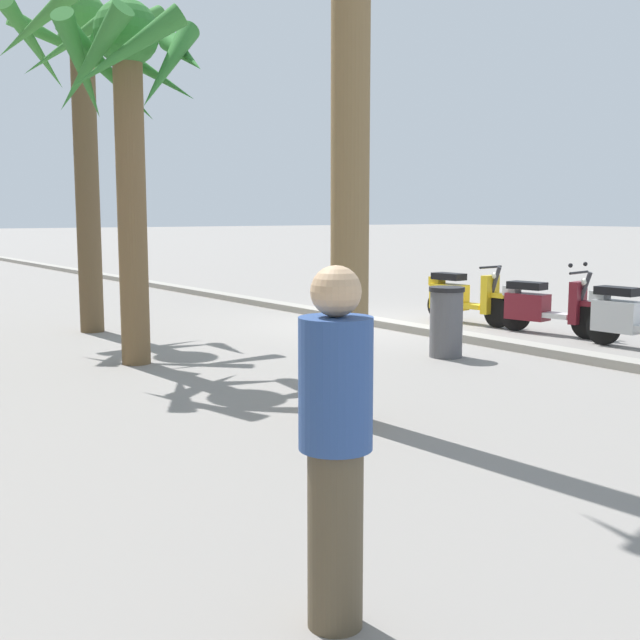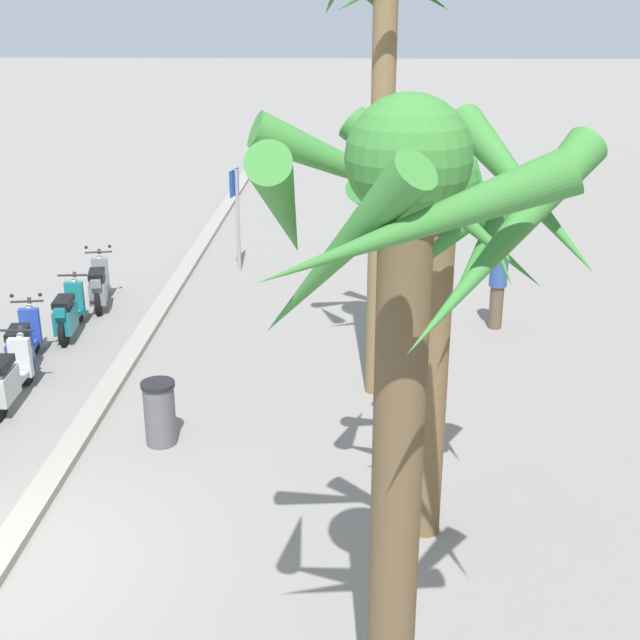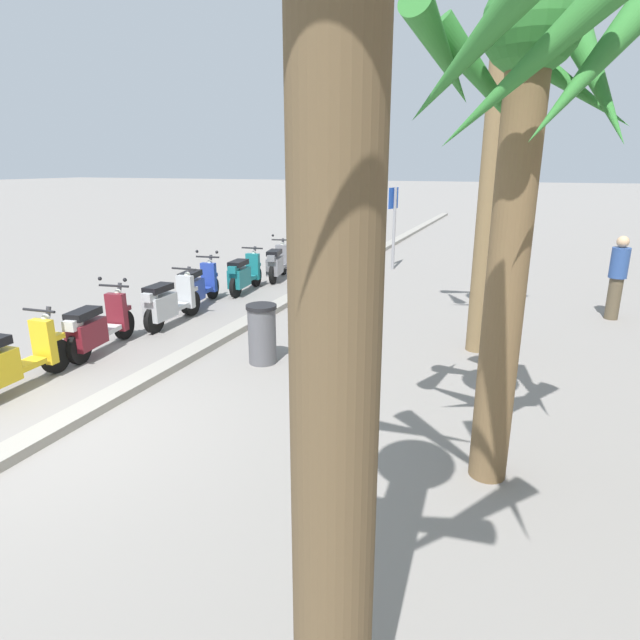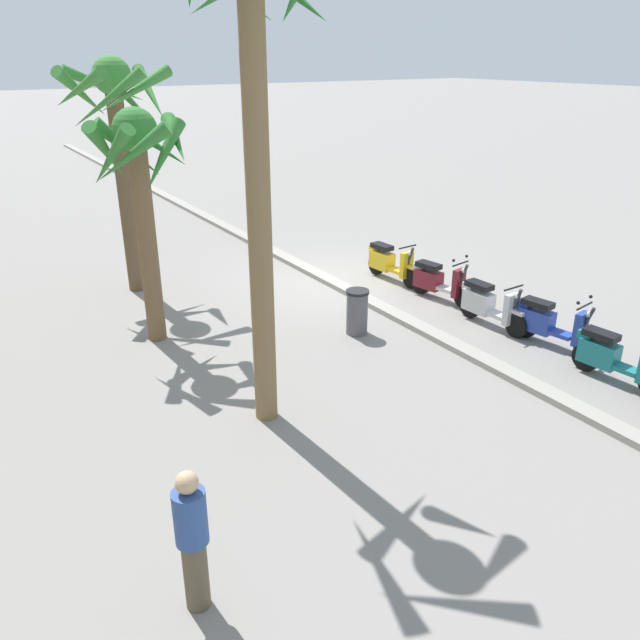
% 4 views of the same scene
% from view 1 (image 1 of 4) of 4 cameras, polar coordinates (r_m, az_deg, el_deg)
% --- Properties ---
extents(ground_plane, '(200.00, 200.00, 0.00)m').
position_cam_1_polar(ground_plane, '(13.96, 4.08, -0.36)').
color(ground_plane, gray).
extents(curb_strip, '(60.00, 0.36, 0.12)m').
position_cam_1_polar(curb_strip, '(13.94, 4.00, -0.13)').
color(curb_strip, gray).
rests_on(curb_strip, ground).
extents(scooter_silver_gap_after_mid, '(1.79, 0.56, 1.04)m').
position_cam_1_polar(scooter_silver_gap_after_mid, '(12.24, 21.47, 0.20)').
color(scooter_silver_gap_after_mid, black).
rests_on(scooter_silver_gap_after_mid, ground).
extents(scooter_maroon_last_in_row, '(1.78, 0.63, 1.17)m').
position_cam_1_polar(scooter_maroon_last_in_row, '(13.35, 15.57, 0.96)').
color(scooter_maroon_last_in_row, black).
rests_on(scooter_maroon_last_in_row, ground).
extents(scooter_yellow_far_back, '(1.83, 0.56, 1.04)m').
position_cam_1_polar(scooter_yellow_far_back, '(14.41, 10.02, 1.64)').
color(scooter_yellow_far_back, black).
rests_on(scooter_yellow_far_back, ground).
extents(palm_tree_mid_walkway, '(2.51, 2.43, 5.36)m').
position_cam_1_polar(palm_tree_mid_walkway, '(13.70, -16.54, 16.08)').
color(palm_tree_mid_walkway, brown).
rests_on(palm_tree_mid_walkway, ground).
extents(palm_tree_near_sign, '(2.09, 2.06, 4.53)m').
position_cam_1_polar(palm_tree_near_sign, '(10.57, -13.41, 15.26)').
color(palm_tree_near_sign, brown).
rests_on(palm_tree_near_sign, ground).
extents(pedestrian_window_shopping, '(0.34, 0.34, 1.70)m').
position_cam_1_polar(pedestrian_window_shopping, '(3.69, 1.12, -8.56)').
color(pedestrian_window_shopping, brown).
rests_on(pedestrian_window_shopping, ground).
extents(litter_bin, '(0.48, 0.48, 0.95)m').
position_cam_1_polar(litter_bin, '(10.90, 8.97, -0.10)').
color(litter_bin, '#56565B').
rests_on(litter_bin, ground).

